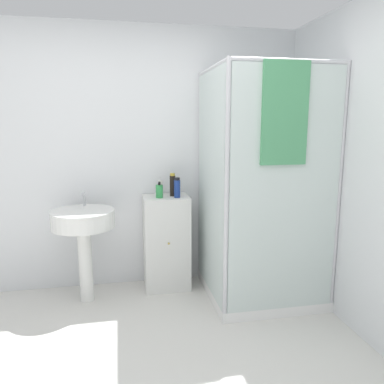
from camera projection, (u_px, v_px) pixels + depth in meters
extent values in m
cube|color=silver|center=(128.00, 159.00, 3.62)|extent=(6.40, 0.06, 2.50)
cube|color=white|center=(258.00, 288.00, 3.57)|extent=(0.98, 0.98, 0.09)
cylinder|color=silver|center=(288.00, 177.00, 3.93)|extent=(0.04, 0.04, 2.07)
cylinder|color=silver|center=(200.00, 180.00, 3.75)|extent=(0.04, 0.04, 2.07)
cylinder|color=silver|center=(339.00, 194.00, 3.02)|extent=(0.04, 0.04, 2.07)
cylinder|color=silver|center=(227.00, 198.00, 2.84)|extent=(0.04, 0.04, 2.07)
cylinder|color=silver|center=(291.00, 61.00, 2.74)|extent=(0.94, 0.04, 0.04)
cylinder|color=silver|center=(248.00, 76.00, 3.65)|extent=(0.94, 0.04, 0.04)
cylinder|color=silver|center=(213.00, 68.00, 3.11)|extent=(0.04, 0.94, 0.04)
cylinder|color=silver|center=(316.00, 71.00, 3.29)|extent=(0.04, 0.94, 0.04)
cube|color=silver|center=(285.00, 193.00, 2.92)|extent=(0.90, 0.01, 1.94)
cube|color=silver|center=(210.00, 185.00, 3.29)|extent=(0.01, 0.90, 1.94)
cylinder|color=#B7BABF|center=(269.00, 195.00, 3.86)|extent=(0.02, 0.02, 1.55)
cylinder|color=#B7BABF|center=(274.00, 116.00, 3.66)|extent=(0.07, 0.07, 0.04)
cube|color=#4C9966|center=(285.00, 114.00, 2.78)|extent=(0.36, 0.03, 0.76)
cube|color=silver|center=(166.00, 242.00, 3.64)|extent=(0.43, 0.34, 0.91)
sphere|color=gold|center=(169.00, 244.00, 3.45)|extent=(0.02, 0.02, 0.02)
cylinder|color=white|center=(86.00, 264.00, 3.36)|extent=(0.12, 0.12, 0.69)
cylinder|color=white|center=(83.00, 219.00, 3.29)|extent=(0.55, 0.55, 0.15)
cylinder|color=#B7BABF|center=(84.00, 199.00, 3.45)|extent=(0.02, 0.02, 0.13)
cube|color=#B7BABF|center=(83.00, 194.00, 3.40)|extent=(0.02, 0.07, 0.02)
cylinder|color=green|center=(159.00, 191.00, 3.48)|extent=(0.07, 0.07, 0.12)
cylinder|color=black|center=(159.00, 184.00, 3.46)|extent=(0.02, 0.02, 0.02)
cube|color=black|center=(159.00, 182.00, 3.44)|extent=(0.02, 0.04, 0.01)
cylinder|color=black|center=(173.00, 186.00, 3.55)|extent=(0.05, 0.05, 0.19)
cylinder|color=gold|center=(172.00, 175.00, 3.53)|extent=(0.05, 0.05, 0.02)
cylinder|color=navy|center=(177.00, 189.00, 3.48)|extent=(0.06, 0.06, 0.16)
cylinder|color=black|center=(177.00, 179.00, 3.46)|extent=(0.05, 0.05, 0.02)
cylinder|color=white|center=(161.00, 187.00, 3.62)|extent=(0.04, 0.04, 0.14)
cylinder|color=silver|center=(160.00, 179.00, 3.60)|extent=(0.01, 0.01, 0.02)
cube|color=silver|center=(161.00, 178.00, 3.59)|extent=(0.01, 0.02, 0.01)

